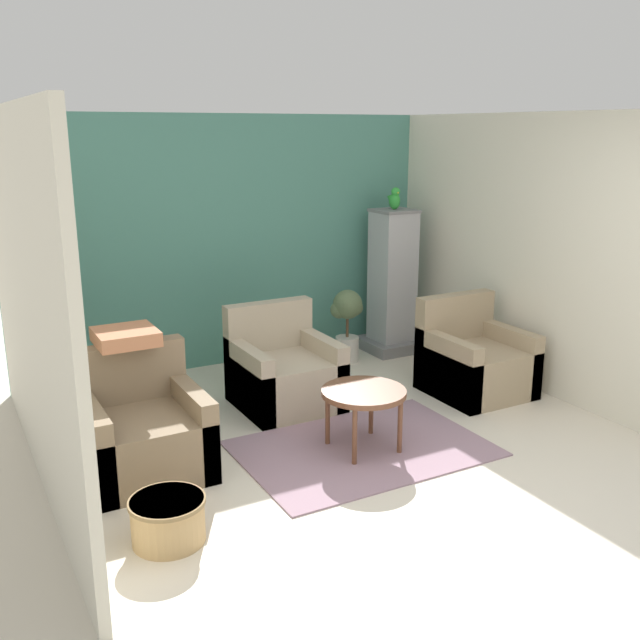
# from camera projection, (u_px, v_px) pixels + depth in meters

# --- Properties ---
(ground_plane) EXTENTS (20.00, 20.00, 0.00)m
(ground_plane) POSITION_uv_depth(u_px,v_px,m) (462.00, 524.00, 4.25)
(ground_plane) COLOR beige
(ground_plane) RESTS_ON ground
(wall_back_accent) EXTENTS (4.25, 0.06, 2.42)m
(wall_back_accent) POSITION_uv_depth(u_px,v_px,m) (231.00, 242.00, 6.95)
(wall_back_accent) COLOR #4C897A
(wall_back_accent) RESTS_ON ground_plane
(wall_left) EXTENTS (0.06, 3.53, 2.42)m
(wall_left) POSITION_uv_depth(u_px,v_px,m) (27.00, 306.00, 4.45)
(wall_left) COLOR beige
(wall_left) RESTS_ON ground_plane
(wall_right) EXTENTS (0.06, 3.53, 2.42)m
(wall_right) POSITION_uv_depth(u_px,v_px,m) (524.00, 252.00, 6.40)
(wall_right) COLOR beige
(wall_right) RESTS_ON ground_plane
(area_rug) EXTENTS (1.79, 1.23, 0.01)m
(area_rug) POSITION_uv_depth(u_px,v_px,m) (363.00, 448.00, 5.25)
(area_rug) COLOR gray
(area_rug) RESTS_ON ground_plane
(coffee_table) EXTENTS (0.62, 0.62, 0.47)m
(coffee_table) POSITION_uv_depth(u_px,v_px,m) (364.00, 396.00, 5.14)
(coffee_table) COLOR brown
(coffee_table) RESTS_ON ground_plane
(armchair_left) EXTENTS (0.79, 0.79, 0.84)m
(armchair_left) POSITION_uv_depth(u_px,v_px,m) (143.00, 434.00, 4.84)
(armchair_left) COLOR #7A664C
(armchair_left) RESTS_ON ground_plane
(armchair_right) EXTENTS (0.79, 0.79, 0.84)m
(armchair_right) POSITION_uv_depth(u_px,v_px,m) (474.00, 363.00, 6.31)
(armchair_right) COLOR #9E896B
(armchair_right) RESTS_ON ground_plane
(armchair_middle) EXTENTS (0.79, 0.79, 0.84)m
(armchair_middle) POSITION_uv_depth(u_px,v_px,m) (284.00, 374.00, 6.03)
(armchair_middle) COLOR tan
(armchair_middle) RESTS_ON ground_plane
(birdcage) EXTENTS (0.58, 0.58, 1.49)m
(birdcage) POSITION_uv_depth(u_px,v_px,m) (392.00, 287.00, 7.45)
(birdcage) COLOR slate
(birdcage) RESTS_ON ground_plane
(parrot) EXTENTS (0.11, 0.19, 0.23)m
(parrot) POSITION_uv_depth(u_px,v_px,m) (394.00, 199.00, 7.22)
(parrot) COLOR green
(parrot) RESTS_ON birdcage
(potted_plant) EXTENTS (0.32, 0.29, 0.74)m
(potted_plant) POSITION_uv_depth(u_px,v_px,m) (347.00, 318.00, 7.12)
(potted_plant) COLOR beige
(potted_plant) RESTS_ON ground_plane
(wicker_basket) EXTENTS (0.44, 0.44, 0.26)m
(wicker_basket) POSITION_uv_depth(u_px,v_px,m) (168.00, 519.00, 4.04)
(wicker_basket) COLOR tan
(wicker_basket) RESTS_ON ground_plane
(throw_pillow) EXTENTS (0.41, 0.41, 0.10)m
(throw_pillow) POSITION_uv_depth(u_px,v_px,m) (126.00, 337.00, 4.93)
(throw_pillow) COLOR #B2704C
(throw_pillow) RESTS_ON armchair_left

